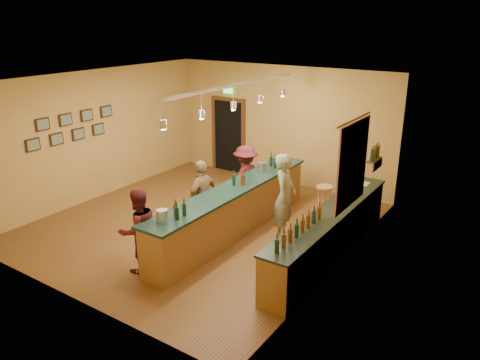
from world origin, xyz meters
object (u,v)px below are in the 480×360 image
Objects in this scene: back_counter at (330,233)px; bar_stool at (325,192)px; customer_a at (139,230)px; customer_c at (245,177)px; customer_b at (202,198)px; tasting_bar at (234,207)px; bartender at (285,197)px.

back_counter is 5.71× the size of bar_stool.
customer_c reaches higher than customer_a.
tasting_bar is at bearing 121.07° from customer_b.
bartender is 3.02m from customer_a.
tasting_bar is 2.18m from bar_stool.
customer_a is (-1.55, -2.59, -0.13)m from bartender.
bartender is at bearing 167.57° from customer_a.
bar_stool is at bearing 137.08° from customer_b.
bartender reaches higher than tasting_bar.
tasting_bar is at bearing -126.25° from bar_stool.
bartender is at bearing 21.26° from tasting_bar.
customer_c is 1.90m from bar_stool.
bar_stool is at bearing 117.28° from back_counter.
customer_b reaches higher than customer_c.
bartender is at bearing 72.92° from customer_c.
customer_b is 1.65m from customer_c.
bar_stool is (1.84, 2.11, -0.16)m from customer_b.
bartender reaches higher than back_counter.
tasting_bar is 3.24× the size of customer_c.
bar_stool is (0.29, 1.37, -0.26)m from bartender.
customer_b is 2.04× the size of bar_stool.
back_counter is 2.89× the size of customer_c.
customer_b is at bearing 101.28° from bartender.
customer_a is (-2.65, -2.38, 0.30)m from back_counter.
customer_c is 1.97× the size of bar_stool.
bar_stool is (1.29, 1.76, 0.05)m from tasting_bar.
customer_b is at bearing -161.49° from customer_a.
customer_a is 4.36m from bar_stool.
bartender is 1.17× the size of customer_c.
bar_stool is at bearing 117.31° from customer_c.
back_counter is 2.48× the size of bartender.
customer_c is at bearing -161.49° from customer_a.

